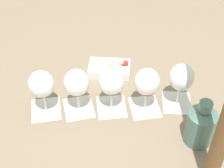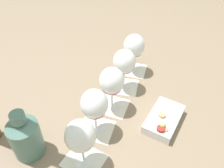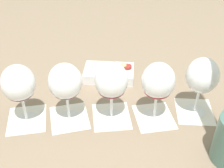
# 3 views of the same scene
# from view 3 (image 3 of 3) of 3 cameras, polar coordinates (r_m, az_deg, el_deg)

# --- Properties ---
(ground_plane) EXTENTS (8.00, 8.00, 0.00)m
(ground_plane) POSITION_cam_3_polar(r_m,az_deg,el_deg) (0.83, -0.12, -6.63)
(ground_plane) COLOR #7F6B56
(tasting_card_0) EXTENTS (0.16, 0.16, 0.00)m
(tasting_card_0) POSITION_cam_3_polar(r_m,az_deg,el_deg) (0.88, 16.40, -5.32)
(tasting_card_0) COLOR silver
(tasting_card_0) RESTS_ON ground_plane
(tasting_card_1) EXTENTS (0.16, 0.15, 0.00)m
(tasting_card_1) POSITION_cam_3_polar(r_m,az_deg,el_deg) (0.84, 8.52, -6.59)
(tasting_card_1) COLOR silver
(tasting_card_1) RESTS_ON ground_plane
(tasting_card_2) EXTENTS (0.16, 0.16, 0.00)m
(tasting_card_2) POSITION_cam_3_polar(r_m,az_deg,el_deg) (0.83, 0.04, -6.35)
(tasting_card_2) COLOR silver
(tasting_card_2) RESTS_ON ground_plane
(tasting_card_3) EXTENTS (0.15, 0.15, 0.00)m
(tasting_card_3) POSITION_cam_3_polar(r_m,az_deg,el_deg) (0.83, -8.65, -6.75)
(tasting_card_3) COLOR silver
(tasting_card_3) RESTS_ON ground_plane
(tasting_card_4) EXTENTS (0.16, 0.15, 0.00)m
(tasting_card_4) POSITION_cam_3_polar(r_m,az_deg,el_deg) (0.85, -16.89, -6.88)
(tasting_card_4) COLOR silver
(tasting_card_4) RESTS_ON ground_plane
(wine_glass_0) EXTENTS (0.09, 0.09, 0.18)m
(wine_glass_0) POSITION_cam_3_polar(r_m,az_deg,el_deg) (0.81, 17.81, 1.17)
(wine_glass_0) COLOR white
(wine_glass_0) RESTS_ON tasting_card_0
(wine_glass_1) EXTENTS (0.09, 0.09, 0.18)m
(wine_glass_1) POSITION_cam_3_polar(r_m,az_deg,el_deg) (0.76, 9.31, 0.18)
(wine_glass_1) COLOR white
(wine_glass_1) RESTS_ON tasting_card_1
(wine_glass_2) EXTENTS (0.09, 0.09, 0.18)m
(wine_glass_2) POSITION_cam_3_polar(r_m,az_deg,el_deg) (0.76, 0.04, 0.47)
(wine_glass_2) COLOR white
(wine_glass_2) RESTS_ON tasting_card_2
(wine_glass_3) EXTENTS (0.09, 0.09, 0.18)m
(wine_glass_3) POSITION_cam_3_polar(r_m,az_deg,el_deg) (0.76, -9.45, 0.01)
(wine_glass_3) COLOR white
(wine_glass_3) RESTS_ON tasting_card_3
(wine_glass_4) EXTENTS (0.09, 0.09, 0.18)m
(wine_glass_4) POSITION_cam_3_polar(r_m,az_deg,el_deg) (0.78, -18.39, -0.31)
(wine_glass_4) COLOR white
(wine_glass_4) RESTS_ON tasting_card_4
(snack_dish) EXTENTS (0.19, 0.19, 0.06)m
(snack_dish) POSITION_cam_3_polar(r_m,az_deg,el_deg) (0.98, -0.52, 2.25)
(snack_dish) COLOR silver
(snack_dish) RESTS_ON ground_plane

